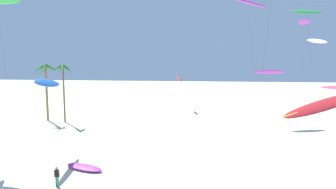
% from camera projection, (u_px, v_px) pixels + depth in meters
% --- Properties ---
extents(palm_tree_0, '(4.54, 4.61, 10.22)m').
position_uv_depth(palm_tree_0, '(46.00, 75.00, 50.81)').
color(palm_tree_0, olive).
rests_on(palm_tree_0, ground).
extents(palm_tree_1, '(3.90, 4.23, 10.17)m').
position_uv_depth(palm_tree_1, '(63.00, 73.00, 49.17)').
color(palm_tree_1, brown).
rests_on(palm_tree_1, ground).
extents(flying_kite_0, '(4.71, 8.20, 18.78)m').
position_uv_depth(flying_kite_0, '(306.00, 12.00, 43.83)').
color(flying_kite_0, green).
rests_on(flying_kite_0, ground).
extents(flying_kite_1, '(8.15, 5.82, 8.33)m').
position_uv_depth(flying_kite_1, '(326.00, 104.00, 22.66)').
color(flying_kite_1, red).
rests_on(flying_kite_1, ground).
extents(flying_kite_2, '(5.80, 6.62, 9.28)m').
position_uv_depth(flying_kite_2, '(270.00, 72.00, 48.35)').
color(flying_kite_2, purple).
rests_on(flying_kite_2, ground).
extents(flying_kite_3, '(2.30, 9.63, 9.02)m').
position_uv_depth(flying_kite_3, '(48.00, 83.00, 31.89)').
color(flying_kite_3, blue).
rests_on(flying_kite_3, ground).
extents(flying_kite_5, '(3.63, 12.20, 16.06)m').
position_uv_depth(flying_kite_5, '(317.00, 41.00, 62.43)').
color(flying_kite_5, white).
rests_on(flying_kite_5, ground).
extents(flying_kite_7, '(3.95, 11.91, 19.63)m').
position_uv_depth(flying_kite_7, '(304.00, 22.00, 61.79)').
color(flying_kite_7, purple).
rests_on(flying_kite_7, ground).
extents(flying_kite_8, '(2.55, 7.19, 8.07)m').
position_uv_depth(flying_kite_8, '(179.00, 78.00, 62.92)').
color(flying_kite_8, red).
rests_on(flying_kite_8, ground).
extents(flying_kite_11, '(5.16, 8.44, 17.96)m').
position_uv_depth(flying_kite_11, '(249.00, 3.00, 32.91)').
color(flying_kite_11, purple).
rests_on(flying_kite_11, ground).
extents(grounded_kite_0, '(4.54, 2.85, 0.37)m').
position_uv_depth(grounded_kite_0, '(84.00, 167.00, 28.16)').
color(grounded_kite_0, purple).
rests_on(grounded_kite_0, ground).
extents(person_foreground_walker, '(0.51, 0.21, 1.73)m').
position_uv_depth(person_foreground_walker, '(57.00, 176.00, 24.13)').
color(person_foreground_walker, '#338E56').
rests_on(person_foreground_walker, ground).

